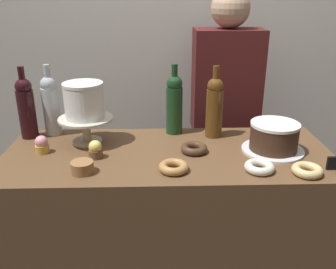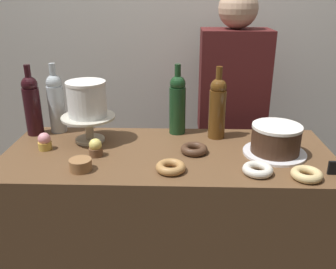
{
  "view_description": "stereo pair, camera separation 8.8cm",
  "coord_description": "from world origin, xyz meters",
  "views": [
    {
      "loc": [
        -0.04,
        -1.38,
        1.58
      ],
      "look_at": [
        0.0,
        0.0,
        1.04
      ],
      "focal_mm": 38.97,
      "sensor_mm": 36.0,
      "label": 1
    },
    {
      "loc": [
        0.05,
        -1.38,
        1.58
      ],
      "look_at": [
        0.0,
        0.0,
        1.04
      ],
      "focal_mm": 38.97,
      "sensor_mm": 36.0,
      "label": 2
    }
  ],
  "objects": [
    {
      "name": "barista_figure",
      "position": [
        0.33,
        0.55,
        0.84
      ],
      "size": [
        0.36,
        0.22,
        1.6
      ],
      "color": "black",
      "rests_on": "ground_plane"
    },
    {
      "name": "cupcake_strawberry",
      "position": [
        -0.52,
        0.01,
        0.99
      ],
      "size": [
        0.06,
        0.06,
        0.07
      ],
      "color": "gold",
      "rests_on": "display_counter"
    },
    {
      "name": "wine_bottle_green",
      "position": [
        0.04,
        0.23,
        1.1
      ],
      "size": [
        0.08,
        0.08,
        0.33
      ],
      "color": "#193D1E",
      "rests_on": "display_counter"
    },
    {
      "name": "white_layer_cake",
      "position": [
        -0.35,
        0.12,
        1.15
      ],
      "size": [
        0.17,
        0.17,
        0.15
      ],
      "color": "white",
      "rests_on": "cake_stand_pedestal"
    },
    {
      "name": "donut_glazed",
      "position": [
        0.5,
        -0.21,
        0.97
      ],
      "size": [
        0.11,
        0.11,
        0.03
      ],
      "color": "#E0C17F",
      "rests_on": "display_counter"
    },
    {
      "name": "cookie_stack",
      "position": [
        -0.32,
        -0.17,
        0.98
      ],
      "size": [
        0.08,
        0.08,
        0.04
      ],
      "color": "olive",
      "rests_on": "display_counter"
    },
    {
      "name": "donut_sugar",
      "position": [
        0.34,
        -0.18,
        0.97
      ],
      "size": [
        0.11,
        0.11,
        0.03
      ],
      "color": "silver",
      "rests_on": "display_counter"
    },
    {
      "name": "wine_bottle_amber",
      "position": [
        0.21,
        0.18,
        1.1
      ],
      "size": [
        0.08,
        0.08,
        0.33
      ],
      "color": "#5B3814",
      "rests_on": "display_counter"
    },
    {
      "name": "cupcake_lemon",
      "position": [
        -0.29,
        -0.04,
        0.99
      ],
      "size": [
        0.06,
        0.06,
        0.07
      ],
      "color": "brown",
      "rests_on": "display_counter"
    },
    {
      "name": "wine_bottle_dark_red",
      "position": [
        -0.63,
        0.19,
        1.1
      ],
      "size": [
        0.08,
        0.08,
        0.33
      ],
      "color": "black",
      "rests_on": "display_counter"
    },
    {
      "name": "back_wall",
      "position": [
        0.0,
        0.86,
        1.3
      ],
      "size": [
        6.0,
        0.05,
        2.6
      ],
      "color": "silver",
      "rests_on": "ground_plane"
    },
    {
      "name": "wine_bottle_clear",
      "position": [
        -0.53,
        0.23,
        1.1
      ],
      "size": [
        0.08,
        0.08,
        0.33
      ],
      "color": "#B2BCC1",
      "rests_on": "display_counter"
    },
    {
      "name": "silver_serving_platter",
      "position": [
        0.44,
        -0.0,
        0.96
      ],
      "size": [
        0.26,
        0.26,
        0.01
      ],
      "color": "white",
      "rests_on": "display_counter"
    },
    {
      "name": "cake_stand_pedestal",
      "position": [
        -0.35,
        0.12,
        1.04
      ],
      "size": [
        0.23,
        0.23,
        0.12
      ],
      "color": "beige",
      "rests_on": "display_counter"
    },
    {
      "name": "donut_maple",
      "position": [
        0.02,
        -0.17,
        0.97
      ],
      "size": [
        0.11,
        0.11,
        0.03
      ],
      "color": "#B27F47",
      "rests_on": "display_counter"
    },
    {
      "name": "display_counter",
      "position": [
        0.0,
        0.0,
        0.48
      ],
      "size": [
        1.37,
        0.57,
        0.96
      ],
      "color": "brown",
      "rests_on": "ground_plane"
    },
    {
      "name": "donut_chocolate",
      "position": [
        0.11,
        0.0,
        0.97
      ],
      "size": [
        0.11,
        0.11,
        0.03
      ],
      "color": "#472D1E",
      "rests_on": "display_counter"
    },
    {
      "name": "chocolate_round_cake",
      "position": [
        0.44,
        -0.0,
        1.02
      ],
      "size": [
        0.2,
        0.2,
        0.12
      ],
      "color": "#3D2619",
      "rests_on": "silver_serving_platter"
    }
  ]
}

